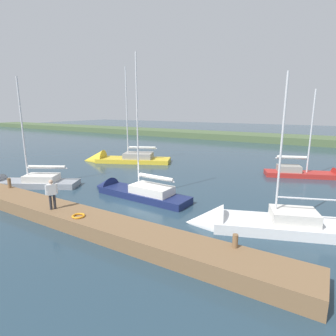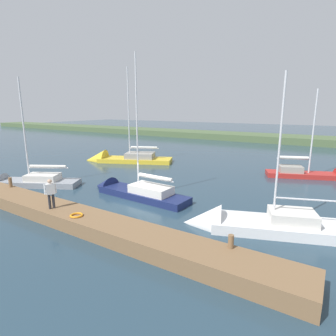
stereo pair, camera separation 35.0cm
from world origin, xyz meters
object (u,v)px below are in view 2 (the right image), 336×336
sailboat_near_dock (252,227)px  person_on_dock (51,192)px  mooring_post_far (10,182)px  life_ring_buoy (76,215)px  sailboat_far_left (131,192)px  sailboat_inner_slip (25,183)px  sailboat_behind_pier (315,176)px  mooring_post_near (231,241)px  sailboat_mid_channel (120,160)px

sailboat_near_dock → person_on_dock: sailboat_near_dock is taller
mooring_post_far → life_ring_buoy: (-8.17, 1.08, -0.29)m
sailboat_far_left → person_on_dock: bearing=86.3°
sailboat_inner_slip → sailboat_behind_pier: bearing=-170.3°
mooring_post_near → person_on_dock: 9.93m
sailboat_near_dock → sailboat_far_left: (9.01, -1.08, 0.09)m
sailboat_behind_pier → person_on_dock: (11.62, 18.74, 1.54)m
mooring_post_near → mooring_post_far: (15.99, 0.00, 0.07)m
mooring_post_near → sailboat_behind_pier: 17.80m
mooring_post_near → sailboat_behind_pier: bearing=-95.7°
sailboat_near_dock → life_ring_buoy: bearing=12.5°
mooring_post_near → mooring_post_far: 15.99m
mooring_post_far → life_ring_buoy: bearing=172.5°
sailboat_mid_channel → life_ring_buoy: bearing=101.4°
sailboat_mid_channel → sailboat_inner_slip: 11.75m
mooring_post_far → sailboat_far_left: 8.42m
person_on_dock → sailboat_mid_channel: bearing=-32.8°
sailboat_inner_slip → sailboat_far_left: size_ratio=0.89×
mooring_post_far → sailboat_behind_pier: 25.07m
sailboat_inner_slip → sailboat_near_dock: sailboat_inner_slip is taller
mooring_post_near → sailboat_mid_channel: 23.16m
sailboat_near_dock → sailboat_far_left: size_ratio=0.85×
sailboat_mid_channel → sailboat_far_left: bearing=111.7°
sailboat_mid_channel → sailboat_near_dock: 20.93m
life_ring_buoy → person_on_dock: (2.04, -0.03, 0.91)m
sailboat_inner_slip → life_ring_buoy: bearing=134.2°
mooring_post_far → sailboat_far_left: sailboat_far_left is taller
life_ring_buoy → sailboat_near_dock: 9.09m
life_ring_buoy → sailboat_near_dock: size_ratio=0.07×
mooring_post_near → sailboat_far_left: (9.17, -4.87, -0.80)m
mooring_post_near → sailboat_far_left: sailboat_far_left is taller
sailboat_mid_channel → mooring_post_near: bearing=119.0°
sailboat_mid_channel → sailboat_far_left: 12.99m
life_ring_buoy → sailboat_near_dock: bearing=-147.5°
sailboat_near_dock → sailboat_behind_pier: 14.03m
mooring_post_far → life_ring_buoy: size_ratio=1.04×
sailboat_far_left → sailboat_near_dock: bearing=176.1°
mooring_post_far → sailboat_far_left: size_ratio=0.07×
life_ring_buoy → person_on_dock: size_ratio=0.39×
mooring_post_far → person_on_dock: 6.25m
person_on_dock → mooring_post_near: bearing=-146.5°
sailboat_mid_channel → sailboat_near_dock: sailboat_mid_channel is taller
mooring_post_near → sailboat_inner_slip: sailboat_inner_slip is taller
mooring_post_far → person_on_dock: person_on_dock is taller
sailboat_near_dock → sailboat_far_left: 9.07m
mooring_post_near → sailboat_far_left: size_ratio=0.05×
sailboat_far_left → sailboat_inner_slip: bearing=19.4°
mooring_post_near → sailboat_mid_channel: size_ratio=0.05×
mooring_post_far → life_ring_buoy: 8.25m
sailboat_inner_slip → person_on_dock: bearing=130.4°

